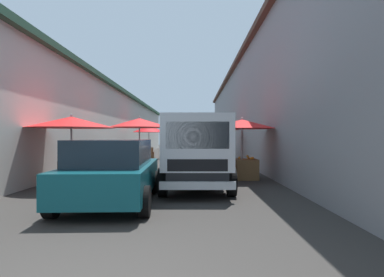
{
  "coord_description": "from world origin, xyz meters",
  "views": [
    {
      "loc": [
        -2.66,
        -1.05,
        1.51
      ],
      "look_at": [
        9.54,
        -0.96,
        1.45
      ],
      "focal_mm": 29.67,
      "sensor_mm": 36.0,
      "label": 1
    }
  ],
  "objects_px": {
    "fruit_stall_mid_lane": "(219,130)",
    "plastic_stool": "(105,179)",
    "fruit_stall_near_left": "(243,132)",
    "vendor_by_crates": "(187,147)",
    "fruit_stall_far_left": "(72,131)",
    "fruit_stall_near_right": "(149,133)",
    "delivery_truck": "(197,154)",
    "fruit_stall_far_right": "(140,128)",
    "hatchback_car": "(113,171)"
  },
  "relations": [
    {
      "from": "fruit_stall_far_right",
      "to": "fruit_stall_near_left",
      "type": "bearing_deg",
      "value": -122.7
    },
    {
      "from": "vendor_by_crates",
      "to": "delivery_truck",
      "type": "bearing_deg",
      "value": -177.12
    },
    {
      "from": "fruit_stall_near_right",
      "to": "hatchback_car",
      "type": "distance_m",
      "value": 14.94
    },
    {
      "from": "fruit_stall_near_left",
      "to": "plastic_stool",
      "type": "bearing_deg",
      "value": 120.43
    },
    {
      "from": "fruit_stall_near_right",
      "to": "vendor_by_crates",
      "type": "height_order",
      "value": "fruit_stall_near_right"
    },
    {
      "from": "fruit_stall_mid_lane",
      "to": "plastic_stool",
      "type": "height_order",
      "value": "fruit_stall_mid_lane"
    },
    {
      "from": "hatchback_car",
      "to": "delivery_truck",
      "type": "xyz_separation_m",
      "value": [
        1.56,
        -1.92,
        0.3
      ]
    },
    {
      "from": "fruit_stall_near_right",
      "to": "fruit_stall_far_left",
      "type": "relative_size",
      "value": 0.91
    },
    {
      "from": "fruit_stall_mid_lane",
      "to": "plastic_stool",
      "type": "bearing_deg",
      "value": 157.44
    },
    {
      "from": "fruit_stall_mid_lane",
      "to": "delivery_truck",
      "type": "relative_size",
      "value": 0.5
    },
    {
      "from": "fruit_stall_mid_lane",
      "to": "fruit_stall_far_left",
      "type": "xyz_separation_m",
      "value": [
        -8.72,
        5.16,
        -0.2
      ]
    },
    {
      "from": "fruit_stall_near_right",
      "to": "delivery_truck",
      "type": "bearing_deg",
      "value": -166.2
    },
    {
      "from": "fruit_stall_near_right",
      "to": "hatchback_car",
      "type": "relative_size",
      "value": 0.61
    },
    {
      "from": "fruit_stall_far_left",
      "to": "delivery_truck",
      "type": "distance_m",
      "value": 3.98
    },
    {
      "from": "vendor_by_crates",
      "to": "fruit_stall_far_left",
      "type": "bearing_deg",
      "value": 159.99
    },
    {
      "from": "fruit_stall_mid_lane",
      "to": "hatchback_car",
      "type": "height_order",
      "value": "fruit_stall_mid_lane"
    },
    {
      "from": "fruit_stall_far_right",
      "to": "fruit_stall_mid_lane",
      "type": "bearing_deg",
      "value": -41.87
    },
    {
      "from": "fruit_stall_mid_lane",
      "to": "plastic_stool",
      "type": "xyz_separation_m",
      "value": [
        -9.46,
        3.93,
        -1.57
      ]
    },
    {
      "from": "hatchback_car",
      "to": "plastic_stool",
      "type": "bearing_deg",
      "value": 21.3
    },
    {
      "from": "vendor_by_crates",
      "to": "fruit_stall_mid_lane",
      "type": "bearing_deg",
      "value": -101.54
    },
    {
      "from": "fruit_stall_far_left",
      "to": "vendor_by_crates",
      "type": "distance_m",
      "value": 9.72
    },
    {
      "from": "fruit_stall_near_left",
      "to": "vendor_by_crates",
      "type": "xyz_separation_m",
      "value": [
        7.33,
        2.18,
        -0.77
      ]
    },
    {
      "from": "fruit_stall_far_right",
      "to": "plastic_stool",
      "type": "height_order",
      "value": "fruit_stall_far_right"
    },
    {
      "from": "fruit_stall_near_left",
      "to": "hatchback_car",
      "type": "height_order",
      "value": "fruit_stall_near_left"
    },
    {
      "from": "fruit_stall_far_left",
      "to": "delivery_truck",
      "type": "xyz_separation_m",
      "value": [
        -0.91,
        -3.82,
        -0.65
      ]
    },
    {
      "from": "fruit_stall_far_left",
      "to": "plastic_stool",
      "type": "xyz_separation_m",
      "value": [
        -0.74,
        -1.22,
        -1.37
      ]
    },
    {
      "from": "fruit_stall_near_left",
      "to": "vendor_by_crates",
      "type": "height_order",
      "value": "fruit_stall_near_left"
    },
    {
      "from": "fruit_stall_far_right",
      "to": "vendor_by_crates",
      "type": "distance_m",
      "value": 5.16
    },
    {
      "from": "fruit_stall_near_right",
      "to": "plastic_stool",
      "type": "height_order",
      "value": "fruit_stall_near_right"
    },
    {
      "from": "fruit_stall_near_right",
      "to": "vendor_by_crates",
      "type": "bearing_deg",
      "value": -139.81
    },
    {
      "from": "vendor_by_crates",
      "to": "hatchback_car",
      "type": "bearing_deg",
      "value": 173.05
    },
    {
      "from": "fruit_stall_far_left",
      "to": "vendor_by_crates",
      "type": "xyz_separation_m",
      "value": [
        9.1,
        -3.31,
        -0.79
      ]
    },
    {
      "from": "fruit_stall_far_left",
      "to": "fruit_stall_near_left",
      "type": "bearing_deg",
      "value": -72.15
    },
    {
      "from": "delivery_truck",
      "to": "plastic_stool",
      "type": "distance_m",
      "value": 2.7
    },
    {
      "from": "hatchback_car",
      "to": "delivery_truck",
      "type": "bearing_deg",
      "value": -50.77
    },
    {
      "from": "fruit_stall_near_right",
      "to": "fruit_stall_near_left",
      "type": "bearing_deg",
      "value": -155.0
    },
    {
      "from": "plastic_stool",
      "to": "fruit_stall_near_left",
      "type": "bearing_deg",
      "value": -59.57
    },
    {
      "from": "fruit_stall_near_left",
      "to": "plastic_stool",
      "type": "distance_m",
      "value": 5.14
    },
    {
      "from": "fruit_stall_far_right",
      "to": "fruit_stall_near_right",
      "type": "height_order",
      "value": "fruit_stall_far_right"
    },
    {
      "from": "fruit_stall_far_right",
      "to": "delivery_truck",
      "type": "distance_m",
      "value": 5.98
    },
    {
      "from": "fruit_stall_near_left",
      "to": "fruit_stall_far_left",
      "type": "bearing_deg",
      "value": 107.85
    },
    {
      "from": "fruit_stall_near_right",
      "to": "fruit_stall_far_left",
      "type": "bearing_deg",
      "value": 177.42
    },
    {
      "from": "hatchback_car",
      "to": "fruit_stall_near_right",
      "type": "bearing_deg",
      "value": 5.17
    },
    {
      "from": "fruit_stall_far_right",
      "to": "hatchback_car",
      "type": "bearing_deg",
      "value": -175.24
    },
    {
      "from": "fruit_stall_near_left",
      "to": "fruit_stall_far_left",
      "type": "xyz_separation_m",
      "value": [
        -1.77,
        5.5,
        0.01
      ]
    },
    {
      "from": "fruit_stall_far_left",
      "to": "fruit_stall_near_right",
      "type": "bearing_deg",
      "value": -2.58
    },
    {
      "from": "fruit_stall_far_right",
      "to": "fruit_stall_near_right",
      "type": "bearing_deg",
      "value": 5.53
    },
    {
      "from": "fruit_stall_far_left",
      "to": "vendor_by_crates",
      "type": "bearing_deg",
      "value": -20.01
    },
    {
      "from": "delivery_truck",
      "to": "hatchback_car",
      "type": "bearing_deg",
      "value": 129.23
    },
    {
      "from": "delivery_truck",
      "to": "plastic_stool",
      "type": "xyz_separation_m",
      "value": [
        0.17,
        2.59,
        -0.71
      ]
    }
  ]
}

